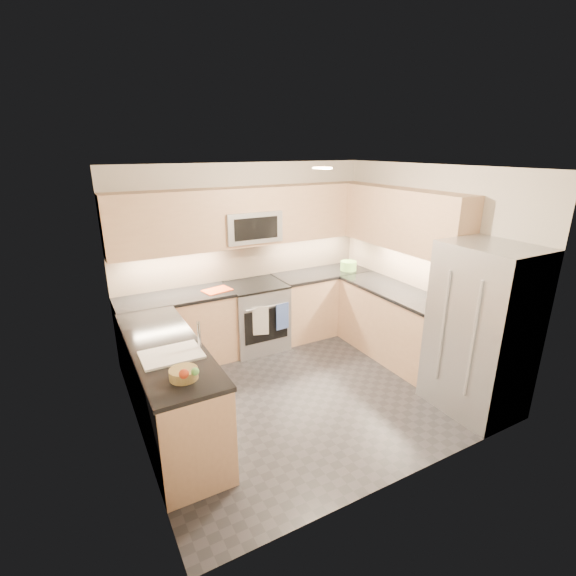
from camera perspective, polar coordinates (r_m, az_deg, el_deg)
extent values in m
cube|color=#25252A|center=(5.02, 1.97, -13.69)|extent=(3.60, 3.20, 0.00)
cube|color=beige|center=(4.24, 2.36, 16.16)|extent=(3.60, 3.20, 0.02)
cube|color=#BCB3A4|center=(5.85, -5.89, 4.40)|extent=(3.60, 0.02, 2.50)
cube|color=#BCB3A4|center=(3.31, 16.55, -7.94)|extent=(3.60, 0.02, 2.50)
cube|color=#BCB3A4|center=(3.93, -21.15, -4.11)|extent=(0.02, 3.20, 2.50)
cube|color=#BCB3A4|center=(5.57, 18.31, 2.81)|extent=(0.02, 3.20, 2.50)
cube|color=tan|center=(5.53, -14.88, -5.84)|extent=(1.42, 0.60, 0.90)
cube|color=tan|center=(6.32, 4.56, -2.05)|extent=(1.42, 0.60, 0.90)
cube|color=tan|center=(5.73, 14.33, -4.89)|extent=(0.60, 1.70, 0.90)
cube|color=tan|center=(4.32, -15.86, -13.28)|extent=(0.60, 2.00, 0.90)
cube|color=black|center=(5.35, -15.29, -1.25)|extent=(1.42, 0.63, 0.04)
cube|color=black|center=(6.17, 4.67, 2.03)|extent=(1.42, 0.63, 0.04)
cube|color=black|center=(5.56, 14.72, -0.45)|extent=(0.63, 1.70, 0.04)
cube|color=black|center=(4.10, -16.44, -7.68)|extent=(0.63, 2.00, 0.04)
cube|color=tan|center=(5.57, -5.37, 9.74)|extent=(3.60, 0.35, 0.75)
cube|color=tan|center=(5.52, 15.57, 9.05)|extent=(0.35, 1.95, 0.75)
cube|color=tan|center=(5.86, -5.85, 3.86)|extent=(3.60, 0.01, 0.51)
cube|color=tan|center=(5.89, 15.08, 3.38)|extent=(0.01, 2.30, 0.51)
cube|color=gray|center=(5.82, -4.37, -3.91)|extent=(0.76, 0.65, 0.91)
cube|color=black|center=(5.65, -4.49, 0.40)|extent=(0.76, 0.65, 0.03)
cube|color=black|center=(5.54, -2.96, -5.12)|extent=(0.62, 0.02, 0.45)
cylinder|color=#B2B5BA|center=(5.42, -2.91, -2.58)|extent=(0.60, 0.02, 0.02)
cube|color=#979A9E|center=(5.57, -5.23, 8.44)|extent=(0.76, 0.40, 0.40)
cube|color=black|center=(5.39, -4.35, 8.11)|extent=(0.60, 0.01, 0.28)
cube|color=#999CA1|center=(4.74, 24.94, -5.29)|extent=(0.70, 0.90, 1.80)
cylinder|color=#B2B5BA|center=(4.35, 23.93, -6.58)|extent=(0.02, 0.02, 1.20)
cylinder|color=#B2B5BA|center=(4.55, 20.40, -5.00)|extent=(0.02, 0.02, 1.20)
cube|color=white|center=(3.90, -15.56, -9.70)|extent=(0.52, 0.38, 0.16)
cylinder|color=silver|center=(3.86, -12.06, -6.35)|extent=(0.03, 0.03, 0.28)
cylinder|color=#77BE51|center=(6.28, 8.27, 3.03)|extent=(0.27, 0.27, 0.14)
cube|color=#E14315|center=(5.42, -9.65, -0.29)|extent=(0.39, 0.31, 0.01)
cylinder|color=#9A8148|center=(3.48, -14.08, -11.32)|extent=(0.25, 0.25, 0.08)
sphere|color=#A22E12|center=(3.33, -14.05, -11.33)|extent=(0.08, 0.08, 0.08)
sphere|color=#57A948|center=(3.34, -12.60, -11.08)|extent=(0.06, 0.06, 0.06)
cube|color=silver|center=(5.43, -3.76, -4.51)|extent=(0.20, 0.08, 0.39)
cube|color=#364E94|center=(5.56, -0.78, -3.90)|extent=(0.19, 0.03, 0.36)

